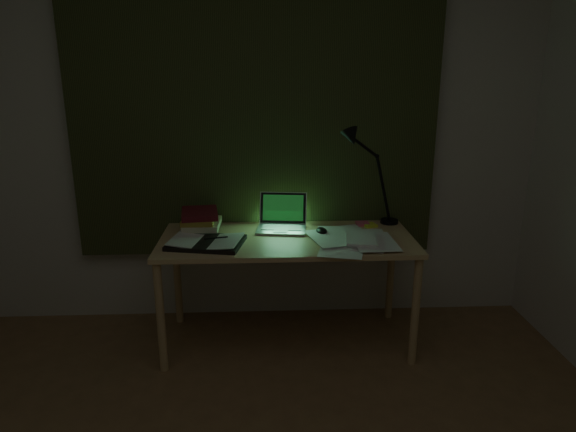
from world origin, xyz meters
name	(u,v)px	position (x,y,z in m)	size (l,w,h in m)	color
wall_back	(255,125)	(0.00, 2.00, 1.25)	(3.50, 0.00, 2.50)	beige
curtain	(254,91)	(0.00, 1.96, 1.45)	(2.20, 0.06, 2.00)	#30391C
desk	(287,291)	(0.18, 1.61, 0.33)	(1.44, 0.63, 0.66)	#DEB977
laptop	(281,214)	(0.15, 1.73, 0.76)	(0.29, 0.32, 0.21)	silver
open_textbook	(206,242)	(-0.27, 1.51, 0.67)	(0.39, 0.28, 0.03)	silver
book_stack	(201,221)	(-0.33, 1.75, 0.72)	(0.20, 0.25, 0.13)	silver
loose_papers	(351,240)	(0.53, 1.52, 0.67)	(0.37, 0.39, 0.02)	silver
mouse	(322,231)	(0.38, 1.67, 0.67)	(0.06, 0.10, 0.04)	black
sticky_yellow	(370,225)	(0.69, 1.80, 0.66)	(0.07, 0.07, 0.02)	#EAFF35
sticky_pink	(362,224)	(0.65, 1.83, 0.66)	(0.08, 0.08, 0.02)	#FF6387
desk_lamp	(392,177)	(0.82, 1.86, 0.95)	(0.39, 0.31, 0.59)	black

